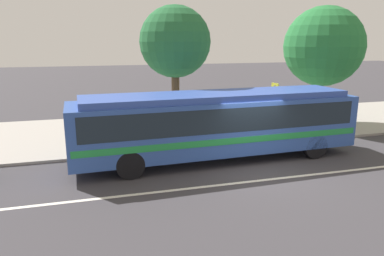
% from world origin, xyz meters
% --- Properties ---
extents(ground_plane, '(120.00, 120.00, 0.00)m').
position_xyz_m(ground_plane, '(0.00, 0.00, 0.00)').
color(ground_plane, '#3A383C').
extents(sidewalk_slab, '(60.00, 8.00, 0.12)m').
position_xyz_m(sidewalk_slab, '(0.00, 7.14, 0.06)').
color(sidewalk_slab, '#9F9891').
rests_on(sidewalk_slab, ground_plane).
extents(lane_stripe_center, '(56.00, 0.16, 0.01)m').
position_xyz_m(lane_stripe_center, '(0.00, -0.80, 0.00)').
color(lane_stripe_center, silver).
rests_on(lane_stripe_center, ground_plane).
extents(transit_bus, '(11.45, 2.81, 2.72)m').
position_xyz_m(transit_bus, '(-0.98, 1.79, 1.58)').
color(transit_bus, '#2E50A1').
rests_on(transit_bus, ground_plane).
extents(pedestrian_waiting_near_sign, '(0.45, 0.45, 1.73)m').
position_xyz_m(pedestrian_waiting_near_sign, '(-2.04, 5.08, 1.14)').
color(pedestrian_waiting_near_sign, navy).
rests_on(pedestrian_waiting_near_sign, sidewalk_slab).
extents(bus_stop_sign, '(0.15, 0.44, 2.67)m').
position_xyz_m(bus_stop_sign, '(2.43, 3.54, 1.83)').
color(bus_stop_sign, gray).
rests_on(bus_stop_sign, sidewalk_slab).
extents(street_tree_near_stop, '(3.35, 3.35, 6.19)m').
position_xyz_m(street_tree_near_stop, '(-1.77, 5.60, 4.60)').
color(street_tree_near_stop, brown).
rests_on(street_tree_near_stop, sidewalk_slab).
extents(street_tree_mid_block, '(4.32, 4.32, 6.41)m').
position_xyz_m(street_tree_mid_block, '(6.68, 6.14, 4.36)').
color(street_tree_mid_block, brown).
rests_on(street_tree_mid_block, sidewalk_slab).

